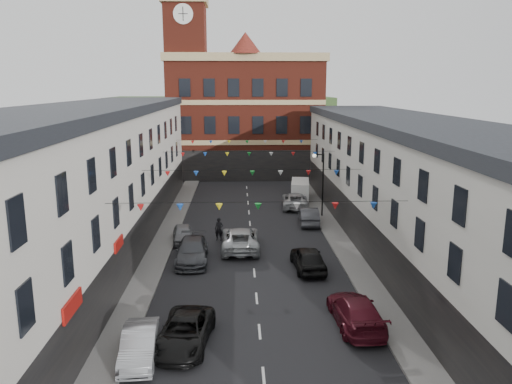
{
  "coord_description": "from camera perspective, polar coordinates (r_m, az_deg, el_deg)",
  "views": [
    {
      "loc": [
        -1.01,
        -30.9,
        12.07
      ],
      "look_at": [
        0.37,
        7.28,
        3.89
      ],
      "focal_mm": 35.0,
      "sensor_mm": 36.0,
      "label": 1
    }
  ],
  "objects": [
    {
      "name": "moving_car",
      "position": [
        37.55,
        -1.8,
        -5.34
      ],
      "size": [
        2.75,
        5.94,
        1.65
      ],
      "primitive_type": "imported",
      "rotation": [
        0.0,
        0.0,
        3.14
      ],
      "color": "#AEB2B5",
      "rests_on": "ground"
    },
    {
      "name": "car_left_b",
      "position": [
        23.93,
        -13.19,
        -16.61
      ],
      "size": [
        1.83,
        4.39,
        1.41
      ],
      "primitive_type": "imported",
      "rotation": [
        0.0,
        0.0,
        0.08
      ],
      "color": "#979A9E",
      "rests_on": "ground"
    },
    {
      "name": "car_left_c",
      "position": [
        24.63,
        -8.18,
        -15.55
      ],
      "size": [
        2.86,
        5.22,
        1.39
      ],
      "primitive_type": "imported",
      "rotation": [
        0.0,
        0.0,
        -0.12
      ],
      "color": "black",
      "rests_on": "ground"
    },
    {
      "name": "car_right_f",
      "position": [
        50.33,
        4.47,
        -0.94
      ],
      "size": [
        2.93,
        5.62,
        1.51
      ],
      "primitive_type": "imported",
      "rotation": [
        0.0,
        0.0,
        3.06
      ],
      "color": "#AFB1B4",
      "rests_on": "ground"
    },
    {
      "name": "car_left_d",
      "position": [
        35.22,
        -7.31,
        -6.71
      ],
      "size": [
        2.34,
        5.42,
        1.55
      ],
      "primitive_type": "imported",
      "rotation": [
        0.0,
        0.0,
        0.03
      ],
      "color": "#404348",
      "rests_on": "ground"
    },
    {
      "name": "ground",
      "position": [
        33.19,
        -0.19,
        -9.23
      ],
      "size": [
        160.0,
        160.0,
        0.0
      ],
      "primitive_type": "plane",
      "color": "black",
      "rests_on": "ground"
    },
    {
      "name": "distant_hill",
      "position": [
        93.22,
        -3.94,
        7.71
      ],
      "size": [
        40.0,
        14.0,
        10.0
      ],
      "primitive_type": "cube",
      "color": "#315226",
      "rests_on": "ground"
    },
    {
      "name": "car_right_c",
      "position": [
        26.65,
        11.34,
        -13.24
      ],
      "size": [
        2.36,
        5.42,
        1.55
      ],
      "primitive_type": "imported",
      "rotation": [
        0.0,
        0.0,
        3.18
      ],
      "color": "#4C0F1A",
      "rests_on": "ground"
    },
    {
      "name": "civic_building",
      "position": [
        68.97,
        -1.25,
        8.81
      ],
      "size": [
        20.6,
        13.3,
        18.5
      ],
      "color": "maroon",
      "rests_on": "ground"
    },
    {
      "name": "street_lamp",
      "position": [
        46.26,
        7.37,
        1.82
      ],
      "size": [
        1.1,
        0.36,
        6.0
      ],
      "color": "black",
      "rests_on": "ground"
    },
    {
      "name": "terrace_right",
      "position": [
        35.12,
        19.33,
        -0.46
      ],
      "size": [
        8.4,
        56.0,
        9.7
      ],
      "color": "beige",
      "rests_on": "ground"
    },
    {
      "name": "pedestrian",
      "position": [
        39.67,
        -4.25,
        -4.26
      ],
      "size": [
        0.74,
        0.55,
        1.85
      ],
      "primitive_type": "imported",
      "rotation": [
        0.0,
        0.0,
        -0.17
      ],
      "color": "black",
      "rests_on": "ground"
    },
    {
      "name": "pavement_right",
      "position": [
        35.9,
        10.87,
        -7.65
      ],
      "size": [
        1.8,
        64.0,
        0.15
      ],
      "primitive_type": "cube",
      "color": "#605E5B",
      "rests_on": "ground"
    },
    {
      "name": "car_left_e",
      "position": [
        39.69,
        -8.35,
        -4.75
      ],
      "size": [
        2.04,
        4.03,
        1.32
      ],
      "primitive_type": "imported",
      "rotation": [
        0.0,
        0.0,
        0.13
      ],
      "color": "gray",
      "rests_on": "ground"
    },
    {
      "name": "car_right_e",
      "position": [
        44.5,
        6.04,
        -2.71
      ],
      "size": [
        1.83,
        4.66,
        1.51
      ],
      "primitive_type": "imported",
      "rotation": [
        0.0,
        0.0,
        3.09
      ],
      "color": "#414247",
      "rests_on": "ground"
    },
    {
      "name": "white_van",
      "position": [
        53.58,
        5.05,
        0.17
      ],
      "size": [
        2.42,
        4.94,
        2.1
      ],
      "primitive_type": "cube",
      "rotation": [
        0.0,
        0.0,
        -0.13
      ],
      "color": "silver",
      "rests_on": "ground"
    },
    {
      "name": "pavement_left",
      "position": [
        35.51,
        -11.61,
        -7.91
      ],
      "size": [
        1.8,
        64.0,
        0.15
      ],
      "primitive_type": "cube",
      "color": "#605E5B",
      "rests_on": "ground"
    },
    {
      "name": "clock_tower",
      "position": [
        66.28,
        -7.95,
        14.45
      ],
      "size": [
        5.6,
        5.6,
        30.0
      ],
      "color": "maroon",
      "rests_on": "ground"
    },
    {
      "name": "car_right_d",
      "position": [
        33.64,
        5.97,
        -7.56
      ],
      "size": [
        2.15,
        4.78,
        1.59
      ],
      "primitive_type": "imported",
      "rotation": [
        0.0,
        0.0,
        3.2
      ],
      "color": "black",
      "rests_on": "ground"
    },
    {
      "name": "terrace_left",
      "position": [
        34.34,
        -20.32,
        0.04
      ],
      "size": [
        8.4,
        56.0,
        10.7
      ],
      "color": "silver",
      "rests_on": "ground"
    }
  ]
}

